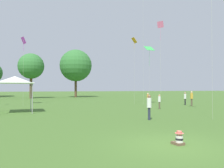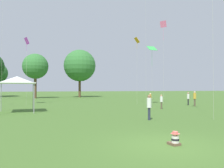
{
  "view_description": "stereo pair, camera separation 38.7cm",
  "coord_description": "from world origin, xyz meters",
  "px_view_note": "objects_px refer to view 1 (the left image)",
  "views": [
    {
      "loc": [
        -4.8,
        -7.37,
        2.2
      ],
      "look_at": [
        0.11,
        7.48,
        2.51
      ],
      "focal_mm": 35.0,
      "sensor_mm": 36.0,
      "label": 1
    },
    {
      "loc": [
        -4.43,
        -7.48,
        2.2
      ],
      "look_at": [
        0.11,
        7.48,
        2.51
      ],
      "focal_mm": 35.0,
      "sensor_mm": 36.0,
      "label": 2
    }
  ],
  "objects_px": {
    "person_standing_2": "(185,97)",
    "kite_9": "(134,43)",
    "person_standing_0": "(149,105)",
    "kite_6": "(24,42)",
    "person_standing_1": "(159,100)",
    "distant_tree_0": "(76,66)",
    "seated_toddler": "(179,139)",
    "canopy_tent": "(15,80)",
    "person_standing_3": "(192,97)",
    "distant_tree_1": "(31,66)",
    "kite_7": "(160,28)",
    "kite_8": "(149,50)",
    "person_standing_4": "(148,98)"
  },
  "relations": [
    {
      "from": "kite_6",
      "to": "distant_tree_0",
      "type": "xyz_separation_m",
      "value": [
        10.37,
        24.41,
        -0.15
      ]
    },
    {
      "from": "seated_toddler",
      "to": "person_standing_4",
      "type": "bearing_deg",
      "value": 57.81
    },
    {
      "from": "person_standing_4",
      "to": "kite_9",
      "type": "height_order",
      "value": "kite_9"
    },
    {
      "from": "kite_6",
      "to": "distant_tree_1",
      "type": "distance_m",
      "value": 21.25
    },
    {
      "from": "person_standing_1",
      "to": "kite_6",
      "type": "bearing_deg",
      "value": -112.34
    },
    {
      "from": "canopy_tent",
      "to": "seated_toddler",
      "type": "bearing_deg",
      "value": -62.77
    },
    {
      "from": "person_standing_0",
      "to": "kite_6",
      "type": "distance_m",
      "value": 19.59
    },
    {
      "from": "kite_8",
      "to": "kite_6",
      "type": "bearing_deg",
      "value": -148.53
    },
    {
      "from": "kite_6",
      "to": "distant_tree_0",
      "type": "distance_m",
      "value": 26.52
    },
    {
      "from": "person_standing_0",
      "to": "distant_tree_1",
      "type": "relative_size",
      "value": 0.18
    },
    {
      "from": "kite_9",
      "to": "canopy_tent",
      "type": "bearing_deg",
      "value": 157.61
    },
    {
      "from": "seated_toddler",
      "to": "person_standing_3",
      "type": "distance_m",
      "value": 20.23
    },
    {
      "from": "person_standing_1",
      "to": "person_standing_3",
      "type": "bearing_deg",
      "value": 121.13
    },
    {
      "from": "person_standing_1",
      "to": "kite_9",
      "type": "height_order",
      "value": "kite_9"
    },
    {
      "from": "person_standing_0",
      "to": "person_standing_4",
      "type": "xyz_separation_m",
      "value": [
        5.2,
        10.11,
        -0.07
      ]
    },
    {
      "from": "canopy_tent",
      "to": "kite_8",
      "type": "bearing_deg",
      "value": 16.55
    },
    {
      "from": "person_standing_4",
      "to": "person_standing_1",
      "type": "bearing_deg",
      "value": 178.76
    },
    {
      "from": "kite_7",
      "to": "kite_9",
      "type": "height_order",
      "value": "kite_7"
    },
    {
      "from": "person_standing_2",
      "to": "person_standing_3",
      "type": "relative_size",
      "value": 0.93
    },
    {
      "from": "distant_tree_0",
      "to": "distant_tree_1",
      "type": "xyz_separation_m",
      "value": [
        -10.25,
        -3.18,
        -0.81
      ]
    },
    {
      "from": "person_standing_1",
      "to": "kite_6",
      "type": "xyz_separation_m",
      "value": [
        -14.11,
        8.93,
        7.05
      ]
    },
    {
      "from": "person_standing_1",
      "to": "distant_tree_0",
      "type": "height_order",
      "value": "distant_tree_0"
    },
    {
      "from": "person_standing_2",
      "to": "person_standing_1",
      "type": "bearing_deg",
      "value": -75.15
    },
    {
      "from": "seated_toddler",
      "to": "canopy_tent",
      "type": "distance_m",
      "value": 16.23
    },
    {
      "from": "canopy_tent",
      "to": "distant_tree_1",
      "type": "bearing_deg",
      "value": 89.43
    },
    {
      "from": "kite_6",
      "to": "kite_9",
      "type": "bearing_deg",
      "value": -79.56
    },
    {
      "from": "distant_tree_1",
      "to": "person_standing_2",
      "type": "bearing_deg",
      "value": -53.02
    },
    {
      "from": "person_standing_2",
      "to": "kite_6",
      "type": "height_order",
      "value": "kite_6"
    },
    {
      "from": "seated_toddler",
      "to": "kite_9",
      "type": "relative_size",
      "value": 0.06
    },
    {
      "from": "canopy_tent",
      "to": "kite_6",
      "type": "relative_size",
      "value": 0.4
    },
    {
      "from": "person_standing_2",
      "to": "kite_8",
      "type": "height_order",
      "value": "kite_8"
    },
    {
      "from": "person_standing_0",
      "to": "distant_tree_1",
      "type": "height_order",
      "value": "distant_tree_1"
    },
    {
      "from": "kite_7",
      "to": "kite_8",
      "type": "height_order",
      "value": "kite_7"
    },
    {
      "from": "person_standing_2",
      "to": "person_standing_3",
      "type": "height_order",
      "value": "person_standing_3"
    },
    {
      "from": "person_standing_4",
      "to": "distant_tree_1",
      "type": "relative_size",
      "value": 0.17
    },
    {
      "from": "kite_7",
      "to": "kite_8",
      "type": "relative_size",
      "value": 1.47
    },
    {
      "from": "person_standing_2",
      "to": "kite_9",
      "type": "distance_m",
      "value": 9.96
    },
    {
      "from": "kite_7",
      "to": "person_standing_0",
      "type": "bearing_deg",
      "value": 154.1
    },
    {
      "from": "canopy_tent",
      "to": "kite_7",
      "type": "bearing_deg",
      "value": 16.68
    },
    {
      "from": "seated_toddler",
      "to": "person_standing_3",
      "type": "relative_size",
      "value": 0.3
    },
    {
      "from": "person_standing_0",
      "to": "distant_tree_0",
      "type": "xyz_separation_m",
      "value": [
        1.14,
        40.25,
        6.76
      ]
    },
    {
      "from": "kite_8",
      "to": "person_standing_1",
      "type": "bearing_deg",
      "value": -65.56
    },
    {
      "from": "kite_6",
      "to": "kite_9",
      "type": "height_order",
      "value": "kite_9"
    },
    {
      "from": "person_standing_1",
      "to": "kite_7",
      "type": "distance_m",
      "value": 12.44
    },
    {
      "from": "seated_toddler",
      "to": "canopy_tent",
      "type": "height_order",
      "value": "canopy_tent"
    },
    {
      "from": "kite_8",
      "to": "distant_tree_0",
      "type": "relative_size",
      "value": 0.68
    },
    {
      "from": "distant_tree_1",
      "to": "canopy_tent",
      "type": "bearing_deg",
      "value": -90.57
    },
    {
      "from": "person_standing_0",
      "to": "person_standing_3",
      "type": "height_order",
      "value": "person_standing_3"
    },
    {
      "from": "person_standing_3",
      "to": "kite_6",
      "type": "bearing_deg",
      "value": 117.87
    },
    {
      "from": "person_standing_1",
      "to": "person_standing_3",
      "type": "xyz_separation_m",
      "value": [
        5.95,
        2.3,
        0.17
      ]
    }
  ]
}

